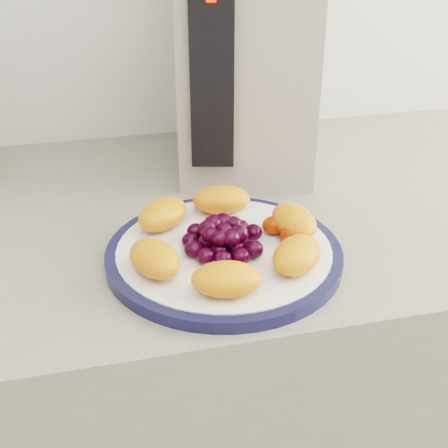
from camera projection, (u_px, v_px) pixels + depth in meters
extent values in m
cube|color=gray|center=(207.00, 432.00, 1.10)|extent=(3.50, 0.60, 0.90)
cube|color=#85634F|center=(208.00, 444.00, 1.12)|extent=(3.48, 0.58, 0.84)
cylinder|color=#15183C|center=(224.00, 255.00, 0.75)|extent=(0.29, 0.29, 0.01)
cylinder|color=white|center=(224.00, 254.00, 0.75)|extent=(0.26, 0.26, 0.02)
cube|color=#ACA295|center=(246.00, 53.00, 0.95)|extent=(0.26, 0.31, 0.34)
cube|color=black|center=(212.00, 76.00, 0.83)|extent=(0.06, 0.03, 0.26)
ellipsoid|color=orange|center=(294.00, 221.00, 0.77)|extent=(0.06, 0.08, 0.04)
ellipsoid|color=orange|center=(221.00, 199.00, 0.82)|extent=(0.08, 0.06, 0.04)
ellipsoid|color=orange|center=(163.00, 214.00, 0.79)|extent=(0.09, 0.09, 0.04)
ellipsoid|color=orange|center=(155.00, 258.00, 0.69)|extent=(0.07, 0.09, 0.04)
ellipsoid|color=orange|center=(226.00, 279.00, 0.66)|extent=(0.08, 0.06, 0.04)
ellipsoid|color=orange|center=(297.00, 255.00, 0.70)|extent=(0.09, 0.09, 0.04)
ellipsoid|color=black|center=(224.00, 240.00, 0.74)|extent=(0.02, 0.02, 0.02)
ellipsoid|color=black|center=(241.00, 239.00, 0.75)|extent=(0.02, 0.02, 0.02)
ellipsoid|color=black|center=(229.00, 232.00, 0.76)|extent=(0.02, 0.02, 0.02)
ellipsoid|color=black|center=(212.00, 234.00, 0.76)|extent=(0.02, 0.02, 0.02)
ellipsoid|color=black|center=(207.00, 242.00, 0.74)|extent=(0.02, 0.02, 0.02)
ellipsoid|color=black|center=(219.00, 250.00, 0.73)|extent=(0.02, 0.02, 0.02)
ellipsoid|color=black|center=(236.00, 248.00, 0.73)|extent=(0.02, 0.02, 0.02)
ellipsoid|color=black|center=(253.00, 232.00, 0.76)|extent=(0.02, 0.02, 0.02)
ellipsoid|color=black|center=(241.00, 227.00, 0.77)|extent=(0.02, 0.02, 0.02)
ellipsoid|color=black|center=(225.00, 224.00, 0.78)|extent=(0.02, 0.02, 0.02)
ellipsoid|color=black|center=(208.00, 227.00, 0.78)|extent=(0.02, 0.02, 0.02)
ellipsoid|color=black|center=(196.00, 232.00, 0.76)|extent=(0.02, 0.02, 0.02)
ellipsoid|color=black|center=(190.00, 241.00, 0.75)|extent=(0.02, 0.02, 0.02)
ellipsoid|color=black|center=(194.00, 249.00, 0.73)|extent=(0.02, 0.02, 0.02)
ellipsoid|color=black|center=(206.00, 256.00, 0.71)|extent=(0.02, 0.02, 0.02)
ellipsoid|color=black|center=(223.00, 259.00, 0.71)|extent=(0.02, 0.02, 0.02)
ellipsoid|color=black|center=(241.00, 257.00, 0.71)|extent=(0.02, 0.02, 0.02)
ellipsoid|color=black|center=(254.00, 249.00, 0.73)|extent=(0.02, 0.02, 0.02)
ellipsoid|color=black|center=(224.00, 230.00, 0.74)|extent=(0.02, 0.02, 0.02)
ellipsoid|color=black|center=(234.00, 224.00, 0.75)|extent=(0.02, 0.02, 0.02)
ellipsoid|color=black|center=(223.00, 222.00, 0.75)|extent=(0.02, 0.02, 0.02)
ellipsoid|color=black|center=(213.00, 224.00, 0.75)|extent=(0.02, 0.02, 0.02)
ellipsoid|color=black|center=(208.00, 229.00, 0.74)|extent=(0.02, 0.02, 0.02)
ellipsoid|color=black|center=(210.00, 235.00, 0.73)|extent=(0.02, 0.02, 0.02)
ellipsoid|color=black|center=(219.00, 238.00, 0.72)|extent=(0.02, 0.02, 0.02)
ellipsoid|color=black|center=(231.00, 238.00, 0.72)|extent=(0.02, 0.02, 0.02)
ellipsoid|color=black|center=(239.00, 234.00, 0.73)|extent=(0.02, 0.02, 0.02)
ellipsoid|color=red|center=(274.00, 225.00, 0.77)|extent=(0.03, 0.03, 0.02)
ellipsoid|color=red|center=(294.00, 220.00, 0.79)|extent=(0.04, 0.04, 0.02)
ellipsoid|color=red|center=(290.00, 233.00, 0.76)|extent=(0.04, 0.04, 0.02)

